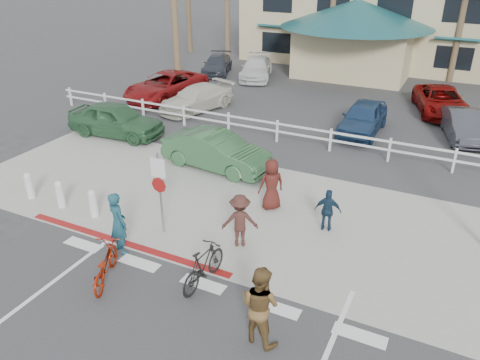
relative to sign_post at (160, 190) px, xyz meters
The scene contains 27 objects.
ground 3.50m from the sign_post, 43.73° to the right, with size 140.00×140.00×0.00m, color #333335.
bike_path 5.00m from the sign_post, 61.29° to the right, with size 12.00×16.00×0.01m, color #333335.
sidewalk_plaza 3.56m from the sign_post, 45.00° to the left, with size 22.00×7.00×0.01m, color gray.
cross_street 6.86m from the sign_post, 69.94° to the left, with size 40.00×5.00×0.01m, color #333335.
parking_lot 16.03m from the sign_post, 81.72° to the left, with size 50.00×16.00×0.01m, color #333335.
curb_red 1.89m from the sign_post, 124.99° to the right, with size 7.00×0.25×0.02m, color maroon.
rail_fence 8.81m from the sign_post, 71.36° to the left, with size 29.40×0.16×1.00m, color silver, non-canonical shape.
sign_post is the anchor object (origin of this frame).
bollard_0 2.69m from the sign_post, behind, with size 0.26×0.26×0.95m, color silver, non-canonical shape.
bollard_1 4.03m from the sign_post, behind, with size 0.26×0.26×0.95m, color silver, non-canonical shape.
bollard_2 5.39m from the sign_post, behind, with size 0.26×0.26×0.95m, color silver, non-canonical shape.
bike_red 2.72m from the sign_post, 90.43° to the right, with size 0.63×1.82×0.96m, color maroon.
rider_red 1.53m from the sign_post, 110.69° to the right, with size 0.68×0.44×1.86m, color #184453.
bike_black 2.92m from the sign_post, 33.78° to the right, with size 0.51×1.81×1.09m, color black.
rider_black 5.11m from the sign_post, 31.47° to the right, with size 0.92×0.72×1.90m, color brown.
pedestrian_a 2.48m from the sign_post, 10.28° to the left, with size 1.04×0.60×1.60m, color #3E211B.
pedestrian_child 4.98m from the sign_post, 27.58° to the left, with size 0.80×0.33×1.36m, color #172F45.
pedestrian_b 3.67m from the sign_post, 50.02° to the left, with size 0.85×0.55×1.73m, color #441713.
car_white_sedan 4.86m from the sign_post, 99.38° to the left, with size 1.51×4.34×1.43m, color #2D5A35.
car_red_compact 8.80m from the sign_post, 138.27° to the left, with size 1.78×4.43×1.51m, color #2F5F39.
lot_car_0 14.10m from the sign_post, 123.74° to the left, with size 2.45×5.31×1.48m, color maroon.
lot_car_1 11.88m from the sign_post, 116.06° to the left, with size 1.78×4.39×1.27m, color beige.
lot_car_2 11.67m from the sign_post, 73.16° to the left, with size 1.68×4.17×1.42m, color navy.
lot_car_3 14.47m from the sign_post, 58.32° to the left, with size 1.35×3.87×1.27m, color #31323A.
lot_car_4 18.87m from the sign_post, 105.87° to the left, with size 1.84×4.53×1.32m, color silver.
lot_car_5 16.95m from the sign_post, 68.01° to the left, with size 2.21×4.79×1.33m, color #730606.
lot_car_6 19.88m from the sign_post, 113.99° to the left, with size 1.68×4.14×1.20m, color #2B2F39.
Camera 1 is at (5.02, -7.50, 7.70)m, focal length 35.00 mm.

